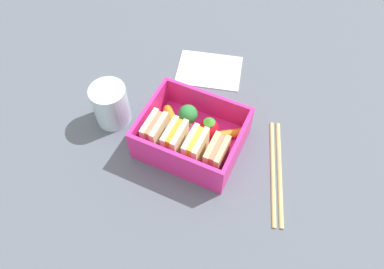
{
  "coord_description": "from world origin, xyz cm",
  "views": [
    {
      "loc": [
        -13.98,
        30.11,
        51.71
      ],
      "look_at": [
        0.0,
        0.0,
        2.7
      ],
      "focal_mm": 35.0,
      "sensor_mm": 36.0,
      "label": 1
    }
  ],
  "objects_px": {
    "sandwich_left": "(216,155)",
    "broccoli_floret": "(188,115)",
    "chopstick_pair": "(276,171)",
    "folded_napkin": "(209,70)",
    "carrot_stick_left": "(230,134)",
    "strawberry_far_left": "(209,128)",
    "carrot_stick_far_left": "(170,116)",
    "sandwich_center_right": "(155,131)",
    "drinking_glass": "(111,105)",
    "sandwich_center_left": "(195,147)",
    "sandwich_center": "(175,139)"
  },
  "relations": [
    {
      "from": "chopstick_pair",
      "to": "broccoli_floret",
      "type": "bearing_deg",
      "value": -5.88
    },
    {
      "from": "strawberry_far_left",
      "to": "sandwich_left",
      "type": "bearing_deg",
      "value": 124.28
    },
    {
      "from": "strawberry_far_left",
      "to": "folded_napkin",
      "type": "height_order",
      "value": "strawberry_far_left"
    },
    {
      "from": "sandwich_center_left",
      "to": "chopstick_pair",
      "type": "relative_size",
      "value": 0.28
    },
    {
      "from": "sandwich_left",
      "to": "broccoli_floret",
      "type": "relative_size",
      "value": 1.15
    },
    {
      "from": "carrot_stick_far_left",
      "to": "strawberry_far_left",
      "type": "bearing_deg",
      "value": 179.38
    },
    {
      "from": "strawberry_far_left",
      "to": "chopstick_pair",
      "type": "distance_m",
      "value": 0.13
    },
    {
      "from": "sandwich_center_left",
      "to": "strawberry_far_left",
      "type": "xyz_separation_m",
      "value": [
        -0.0,
        -0.05,
        -0.01
      ]
    },
    {
      "from": "strawberry_far_left",
      "to": "chopstick_pair",
      "type": "bearing_deg",
      "value": 173.36
    },
    {
      "from": "sandwich_center",
      "to": "drinking_glass",
      "type": "bearing_deg",
      "value": -7.52
    },
    {
      "from": "sandwich_left",
      "to": "carrot_stick_far_left",
      "type": "height_order",
      "value": "sandwich_left"
    },
    {
      "from": "sandwich_left",
      "to": "sandwich_center_right",
      "type": "relative_size",
      "value": 1.0
    },
    {
      "from": "chopstick_pair",
      "to": "folded_napkin",
      "type": "relative_size",
      "value": 1.53
    },
    {
      "from": "sandwich_center",
      "to": "broccoli_floret",
      "type": "bearing_deg",
      "value": -88.43
    },
    {
      "from": "drinking_glass",
      "to": "folded_napkin",
      "type": "xyz_separation_m",
      "value": [
        -0.1,
        -0.17,
        -0.03
      ]
    },
    {
      "from": "carrot_stick_left",
      "to": "broccoli_floret",
      "type": "distance_m",
      "value": 0.07
    },
    {
      "from": "sandwich_left",
      "to": "sandwich_center",
      "type": "xyz_separation_m",
      "value": [
        0.07,
        0.0,
        0.0
      ]
    },
    {
      "from": "broccoli_floret",
      "to": "carrot_stick_far_left",
      "type": "relative_size",
      "value": 1.25
    },
    {
      "from": "sandwich_left",
      "to": "carrot_stick_far_left",
      "type": "relative_size",
      "value": 1.44
    },
    {
      "from": "sandwich_left",
      "to": "sandwich_center_left",
      "type": "height_order",
      "value": "same"
    },
    {
      "from": "chopstick_pair",
      "to": "sandwich_center_right",
      "type": "bearing_deg",
      "value": 9.74
    },
    {
      "from": "sandwich_left",
      "to": "folded_napkin",
      "type": "bearing_deg",
      "value": -64.0
    },
    {
      "from": "sandwich_center_right",
      "to": "carrot_stick_left",
      "type": "distance_m",
      "value": 0.12
    },
    {
      "from": "strawberry_far_left",
      "to": "chopstick_pair",
      "type": "height_order",
      "value": "strawberry_far_left"
    },
    {
      "from": "carrot_stick_left",
      "to": "chopstick_pair",
      "type": "relative_size",
      "value": 0.28
    },
    {
      "from": "sandwich_center_right",
      "to": "carrot_stick_left",
      "type": "height_order",
      "value": "sandwich_center_right"
    },
    {
      "from": "chopstick_pair",
      "to": "carrot_stick_left",
      "type": "bearing_deg",
      "value": -14.39
    },
    {
      "from": "sandwich_left",
      "to": "strawberry_far_left",
      "type": "relative_size",
      "value": 1.34
    },
    {
      "from": "sandwich_center_left",
      "to": "folded_napkin",
      "type": "height_order",
      "value": "sandwich_center_left"
    },
    {
      "from": "sandwich_left",
      "to": "chopstick_pair",
      "type": "bearing_deg",
      "value": -159.68
    },
    {
      "from": "sandwich_left",
      "to": "folded_napkin",
      "type": "distance_m",
      "value": 0.21
    },
    {
      "from": "sandwich_center_left",
      "to": "drinking_glass",
      "type": "distance_m",
      "value": 0.16
    },
    {
      "from": "drinking_glass",
      "to": "folded_napkin",
      "type": "height_order",
      "value": "drinking_glass"
    },
    {
      "from": "sandwich_center_right",
      "to": "drinking_glass",
      "type": "bearing_deg",
      "value": -10.3
    },
    {
      "from": "broccoli_floret",
      "to": "sandwich_center_left",
      "type": "bearing_deg",
      "value": 125.86
    },
    {
      "from": "carrot_stick_left",
      "to": "folded_napkin",
      "type": "distance_m",
      "value": 0.16
    },
    {
      "from": "drinking_glass",
      "to": "strawberry_far_left",
      "type": "bearing_deg",
      "value": -169.34
    },
    {
      "from": "sandwich_left",
      "to": "broccoli_floret",
      "type": "height_order",
      "value": "sandwich_left"
    },
    {
      "from": "sandwich_center",
      "to": "carrot_stick_far_left",
      "type": "relative_size",
      "value": 1.44
    },
    {
      "from": "strawberry_far_left",
      "to": "carrot_stick_left",
      "type": "bearing_deg",
      "value": -165.2
    },
    {
      "from": "folded_napkin",
      "to": "drinking_glass",
      "type": "bearing_deg",
      "value": 58.79
    },
    {
      "from": "sandwich_left",
      "to": "sandwich_center_left",
      "type": "relative_size",
      "value": 1.0
    },
    {
      "from": "carrot_stick_left",
      "to": "carrot_stick_far_left",
      "type": "relative_size",
      "value": 1.42
    },
    {
      "from": "carrot_stick_left",
      "to": "folded_napkin",
      "type": "height_order",
      "value": "carrot_stick_left"
    },
    {
      "from": "carrot_stick_left",
      "to": "carrot_stick_far_left",
      "type": "bearing_deg",
      "value": 4.4
    },
    {
      "from": "carrot_stick_far_left",
      "to": "broccoli_floret",
      "type": "bearing_deg",
      "value": -177.25
    },
    {
      "from": "strawberry_far_left",
      "to": "broccoli_floret",
      "type": "height_order",
      "value": "broccoli_floret"
    },
    {
      "from": "strawberry_far_left",
      "to": "broccoli_floret",
      "type": "xyz_separation_m",
      "value": [
        0.04,
        -0.0,
        0.01
      ]
    },
    {
      "from": "folded_napkin",
      "to": "sandwich_center_left",
      "type": "bearing_deg",
      "value": 106.9
    },
    {
      "from": "sandwich_center",
      "to": "carrot_stick_far_left",
      "type": "height_order",
      "value": "sandwich_center"
    }
  ]
}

